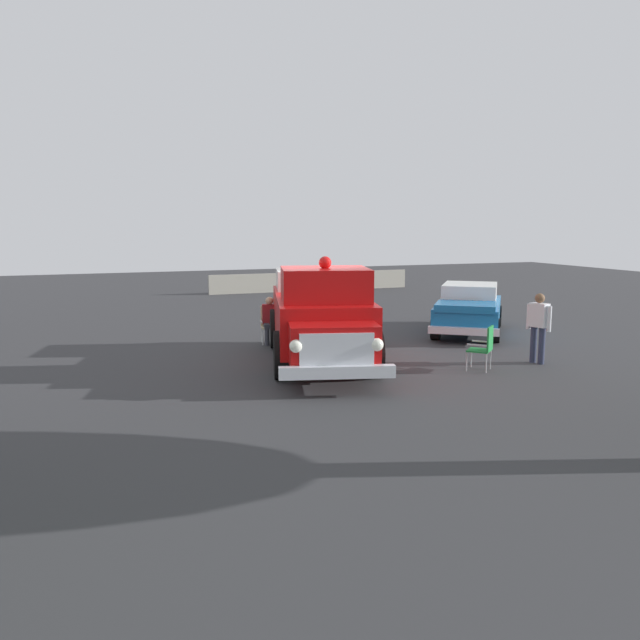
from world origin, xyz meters
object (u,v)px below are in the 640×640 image
vintage_fire_truck (321,313)px  lawn_chair_by_car (484,345)px  lawn_chair_near_truck (270,322)px  spectator_seated (270,319)px  classic_hot_rod (469,308)px  spectator_standing (539,323)px

vintage_fire_truck → lawn_chair_by_car: bearing=-33.6°
vintage_fire_truck → lawn_chair_near_truck: vintage_fire_truck is taller
lawn_chair_near_truck → lawn_chair_by_car: (3.56, -5.04, 0.00)m
lawn_chair_near_truck → spectator_seated: spectator_seated is taller
classic_hot_rod → spectator_standing: (-0.88, -4.27, 0.22)m
classic_hot_rod → spectator_seated: bearing=176.0°
classic_hot_rod → lawn_chair_by_car: size_ratio=4.51×
classic_hot_rod → lawn_chair_by_car: (-2.52, -4.48, -0.16)m
vintage_fire_truck → classic_hot_rod: (5.67, 2.39, -0.45)m
classic_hot_rod → spectator_standing: 4.36m
vintage_fire_truck → spectator_seated: 2.90m
lawn_chair_by_car → spectator_seated: 6.08m
lawn_chair_by_car → vintage_fire_truck: bearing=146.4°
vintage_fire_truck → spectator_standing: 5.15m
spectator_seated → spectator_standing: spectator_standing is taller
lawn_chair_near_truck → spectator_standing: bearing=-42.9°
vintage_fire_truck → classic_hot_rod: 6.17m
spectator_seated → classic_hot_rod: bearing=-4.0°
classic_hot_rod → spectator_seated: size_ratio=3.57×
classic_hot_rod → spectator_seated: 6.12m
lawn_chair_near_truck → spectator_seated: size_ratio=0.79×
vintage_fire_truck → lawn_chair_by_car: (3.15, -2.09, -0.61)m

